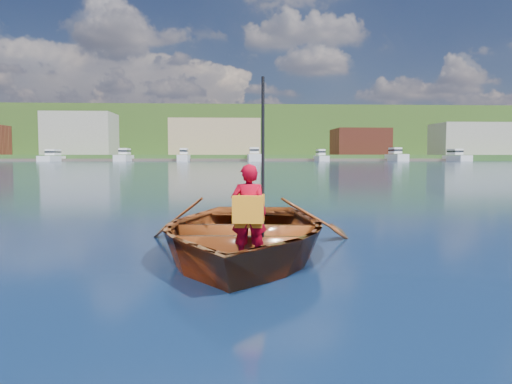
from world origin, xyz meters
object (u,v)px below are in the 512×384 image
at_px(child_paddler, 249,212).
at_px(dock, 192,160).
at_px(rowboat, 242,232).
at_px(marina_yachts, 229,157).

distance_m(child_paddler, dock, 149.07).
xyz_separation_m(rowboat, child_paddler, (0.05, -0.91, 0.36)).
xyz_separation_m(rowboat, marina_yachts, (-0.38, 143.03, 1.09)).
height_order(rowboat, marina_yachts, marina_yachts).
relative_size(child_paddler, marina_yachts, 0.01).
bearing_deg(rowboat, dock, 94.53).
distance_m(dock, marina_yachts, 12.28).
xyz_separation_m(child_paddler, dock, (-11.75, 148.61, -0.26)).
distance_m(rowboat, child_paddler, 0.98).
bearing_deg(dock, marina_yachts, -22.42).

